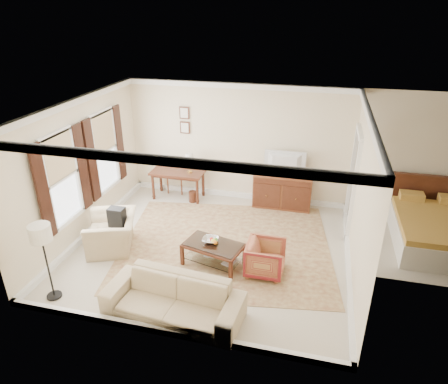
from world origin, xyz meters
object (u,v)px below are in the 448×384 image
at_px(striped_armchair, 265,257).
at_px(tv, 285,156).
at_px(sofa, 173,294).
at_px(coffee_table, 213,249).
at_px(writing_desk, 178,175).
at_px(club_armchair, 111,227).
at_px(sideboard, 282,191).

bearing_deg(striped_armchair, tv, 0.27).
height_order(tv, sofa, tv).
distance_m(coffee_table, striped_armchair, 0.99).
distance_m(tv, coffee_table, 3.06).
xyz_separation_m(writing_desk, club_armchair, (-0.50, -2.53, -0.15)).
distance_m(striped_armchair, club_armchair, 3.15).
xyz_separation_m(sideboard, striped_armchair, (0.01, -2.77, -0.08)).
bearing_deg(striped_armchair, writing_desk, 45.23).
xyz_separation_m(striped_armchair, sofa, (-1.24, -1.48, 0.08)).
relative_size(tv, striped_armchair, 1.32).
xyz_separation_m(tv, striped_armchair, (0.01, -2.75, -0.97)).
bearing_deg(striped_armchair, club_armchair, 88.29).
bearing_deg(club_armchair, sideboard, 109.66).
bearing_deg(writing_desk, sofa, -71.18).
bearing_deg(sofa, sideboard, 79.03).
height_order(club_armchair, sofa, club_armchair).
xyz_separation_m(tv, coffee_table, (-0.99, -2.73, -0.96)).
height_order(writing_desk, coffee_table, writing_desk).
bearing_deg(sideboard, striped_armchair, -89.86).
relative_size(writing_desk, sideboard, 0.96).
bearing_deg(tv, sofa, 73.70).
bearing_deg(writing_desk, tv, 2.51).
xyz_separation_m(tv, sofa, (-1.24, -4.22, -0.89)).
distance_m(sideboard, coffee_table, 2.93).
height_order(sideboard, club_armchair, club_armchair).
bearing_deg(sideboard, sofa, -106.23).
distance_m(tv, striped_armchair, 2.91).
distance_m(coffee_table, sofa, 1.51).
distance_m(sideboard, club_armchair, 4.12).
xyz_separation_m(writing_desk, tv, (2.64, 0.12, 0.70)).
distance_m(sideboard, striped_armchair, 2.77).
xyz_separation_m(sideboard, club_armchair, (-3.14, -2.67, 0.04)).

